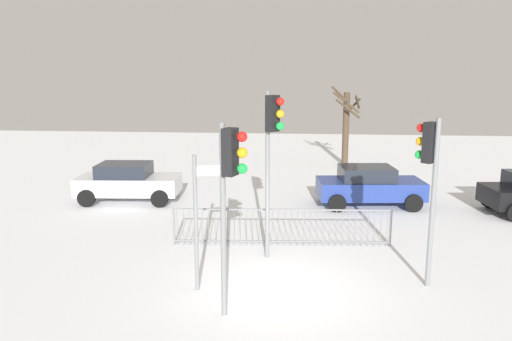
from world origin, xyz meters
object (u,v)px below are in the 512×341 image
traffic_light_foreground_right (272,138)px  traffic_light_rear_left (230,177)px  traffic_light_rear_right (429,164)px  bare_tree_left (346,124)px  direction_sign_post (198,216)px  car_blue_near (369,185)px  car_white_mid (128,181)px

traffic_light_foreground_right → traffic_light_rear_left: 3.26m
traffic_light_rear_right → bare_tree_left: size_ratio=0.91×
traffic_light_foreground_right → direction_sign_post: traffic_light_foreground_right is taller
traffic_light_rear_right → traffic_light_rear_left: bearing=160.7°
traffic_light_foreground_right → traffic_light_rear_left: (-0.59, -3.19, -0.35)m
traffic_light_foreground_right → traffic_light_rear_left: traffic_light_foreground_right is taller
car_blue_near → car_white_mid: same height
direction_sign_post → car_blue_near: direction_sign_post is taller
traffic_light_rear_left → direction_sign_post: traffic_light_rear_left is taller
traffic_light_foreground_right → car_blue_near: 6.96m
traffic_light_rear_right → car_white_mid: 11.72m
direction_sign_post → traffic_light_rear_right: bearing=-10.7°
direction_sign_post → bare_tree_left: size_ratio=0.73×
bare_tree_left → car_white_mid: bearing=-136.1°
car_white_mid → bare_tree_left: bearing=39.6°
traffic_light_rear_right → car_white_mid: traffic_light_rear_right is taller
direction_sign_post → traffic_light_foreground_right: bearing=34.4°
traffic_light_rear_right → bare_tree_left: bearing=47.4°
traffic_light_rear_right → car_white_mid: bearing=100.1°
direction_sign_post → bare_tree_left: bare_tree_left is taller
traffic_light_foreground_right → direction_sign_post: 2.92m
traffic_light_foreground_right → car_white_mid: traffic_light_foreground_right is taller
direction_sign_post → car_blue_near: 9.08m
car_blue_near → car_white_mid: (-9.08, -0.20, 0.00)m
traffic_light_foreground_right → bare_tree_left: 14.39m
traffic_light_rear_right → direction_sign_post: traffic_light_rear_right is taller
traffic_light_foreground_right → traffic_light_rear_left: size_ratio=1.12×
traffic_light_foreground_right → direction_sign_post: size_ratio=1.42×
car_blue_near → traffic_light_rear_right: bearing=-93.3°
traffic_light_foreground_right → traffic_light_rear_right: bearing=109.8°
traffic_light_rear_left → direction_sign_post: size_ratio=1.26×
direction_sign_post → traffic_light_rear_left: bearing=-72.5°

